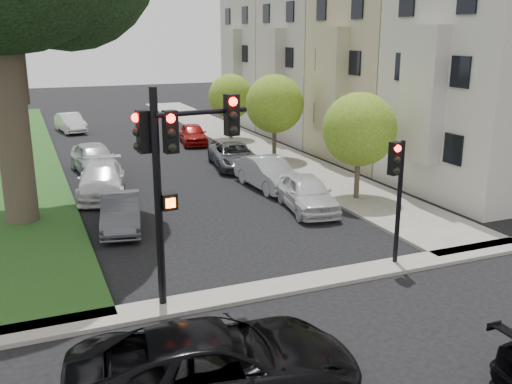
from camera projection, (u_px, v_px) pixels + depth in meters
name	position (u px, v px, depth m)	size (l,w,h in m)	color
ground	(332.00, 317.00, 14.38)	(140.00, 140.00, 0.00)	black
sidewalk_right	(240.00, 140.00, 38.22)	(3.50, 44.00, 0.12)	slate
sidewalk_cross	(297.00, 284.00, 16.15)	(60.00, 1.00, 0.12)	slate
house_a	(499.00, 33.00, 24.24)	(7.70, 7.55, 15.97)	#9E9A8E
house_b	(393.00, 33.00, 30.92)	(7.70, 7.55, 15.97)	#B7B08C
house_c	(325.00, 33.00, 37.59)	(7.70, 7.55, 15.97)	#B2A9A2
house_d	(278.00, 33.00, 44.26)	(7.70, 7.55, 15.97)	gray
small_tree_a	(359.00, 129.00, 23.62)	(3.08, 3.08, 4.62)	#4E402F
small_tree_b	(275.00, 104.00, 31.19)	(3.20, 3.20, 4.81)	#4E402F
small_tree_c	(231.00, 96.00, 37.50)	(2.93, 2.93, 4.39)	#4E402F
traffic_signal_main	(174.00, 158.00, 14.08)	(2.79, 0.73, 5.70)	black
traffic_signal_secondary	(397.00, 180.00, 16.84)	(0.52, 0.42, 3.90)	black
car_cross_near	(216.00, 366.00, 10.88)	(2.59, 5.62, 1.56)	black
car_parked_0	(307.00, 193.00, 22.92)	(1.69, 4.21, 1.44)	silver
car_parked_1	(268.00, 173.00, 26.20)	(1.52, 4.36, 1.44)	#999BA0
car_parked_2	(234.00, 156.00, 30.31)	(2.17, 4.70, 1.31)	#3F4247
car_parked_3	(193.00, 134.00, 36.77)	(1.56, 3.87, 1.32)	maroon
car_parked_5	(121.00, 212.00, 20.69)	(1.36, 3.90, 1.29)	#3F4247
car_parked_6	(102.00, 180.00, 24.99)	(1.96, 4.83, 1.40)	silver
car_parked_7	(95.00, 158.00, 28.98)	(1.86, 4.63, 1.58)	#999BA0
car_parked_9	(70.00, 123.00, 41.32)	(1.43, 4.11, 1.35)	silver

